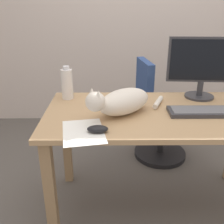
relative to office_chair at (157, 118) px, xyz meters
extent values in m
plane|color=#59544F|center=(-0.11, -0.67, -0.40)|extent=(8.00, 8.00, 0.00)
cube|color=beige|center=(-0.11, 0.90, 0.90)|extent=(6.00, 0.04, 2.60)
cube|color=tan|center=(-0.11, -0.67, 0.33)|extent=(1.44, 0.73, 0.03)
cube|color=#977752|center=(-0.77, -0.97, -0.04)|extent=(0.06, 0.06, 0.71)
cube|color=#977752|center=(-0.77, -0.36, -0.04)|extent=(0.06, 0.06, 0.71)
cylinder|color=black|center=(0.05, 0.01, -0.38)|extent=(0.48, 0.48, 0.04)
cylinder|color=black|center=(0.05, 0.01, -0.17)|extent=(0.06, 0.06, 0.46)
cylinder|color=navy|center=(0.05, 0.01, 0.09)|extent=(0.44, 0.44, 0.06)
cube|color=navy|center=(-0.13, -0.02, 0.32)|extent=(0.11, 0.36, 0.40)
cylinder|color=#333338|center=(0.20, -0.41, 0.35)|extent=(0.20, 0.20, 0.01)
cylinder|color=#333338|center=(0.20, -0.41, 0.41)|extent=(0.04, 0.04, 0.10)
cube|color=#333338|center=(0.20, -0.41, 0.61)|extent=(0.48, 0.06, 0.30)
cube|color=black|center=(0.20, -0.43, 0.61)|extent=(0.45, 0.04, 0.27)
cube|color=#333338|center=(0.15, -0.71, 0.36)|extent=(0.44, 0.15, 0.02)
cube|color=slate|center=(0.15, -0.71, 0.37)|extent=(0.40, 0.12, 0.00)
ellipsoid|color=silver|center=(-0.34, -0.69, 0.42)|extent=(0.39, 0.37, 0.15)
sphere|color=silver|center=(-0.51, -0.83, 0.47)|extent=(0.11, 0.11, 0.11)
cone|color=silver|center=(-0.49, -0.85, 0.52)|extent=(0.04, 0.04, 0.04)
cone|color=silver|center=(-0.53, -0.81, 0.52)|extent=(0.04, 0.04, 0.04)
cylinder|color=silver|center=(-0.11, -0.56, 0.36)|extent=(0.10, 0.18, 0.03)
ellipsoid|color=black|center=(-0.49, -0.94, 0.36)|extent=(0.11, 0.06, 0.04)
cube|color=white|center=(-0.57, -0.94, 0.35)|extent=(0.26, 0.33, 0.00)
cylinder|color=silver|center=(-0.72, -0.43, 0.45)|extent=(0.08, 0.08, 0.20)
cylinder|color=silver|center=(-0.72, -0.43, 0.56)|extent=(0.04, 0.04, 0.02)
camera|label=1|loc=(-0.43, -2.15, 0.97)|focal=41.87mm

